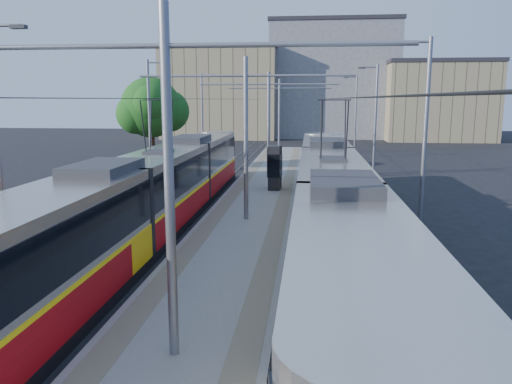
# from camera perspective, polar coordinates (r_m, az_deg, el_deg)

# --- Properties ---
(ground) EXTENTS (160.00, 160.00, 0.00)m
(ground) POSITION_cam_1_polar(r_m,az_deg,el_deg) (14.73, -5.09, -11.51)
(ground) COLOR black
(ground) RESTS_ON ground
(platform) EXTENTS (4.00, 50.00, 0.30)m
(platform) POSITION_cam_1_polar(r_m,az_deg,el_deg) (30.97, 0.95, 0.55)
(platform) COLOR gray
(platform) RESTS_ON ground
(tactile_strip_left) EXTENTS (0.70, 50.00, 0.01)m
(tactile_strip_left) POSITION_cam_1_polar(r_m,az_deg,el_deg) (31.11, -1.71, 0.88)
(tactile_strip_left) COLOR gray
(tactile_strip_left) RESTS_ON platform
(tactile_strip_right) EXTENTS (0.70, 50.00, 0.01)m
(tactile_strip_right) POSITION_cam_1_polar(r_m,az_deg,el_deg) (30.85, 3.64, 0.79)
(tactile_strip_right) COLOR gray
(tactile_strip_right) RESTS_ON platform
(rails) EXTENTS (8.71, 70.00, 0.03)m
(rails) POSITION_cam_1_polar(r_m,az_deg,el_deg) (31.00, 0.95, 0.31)
(rails) COLOR gray
(rails) RESTS_ON ground
(track_arrow) EXTENTS (1.20, 5.00, 0.01)m
(track_arrow) POSITION_cam_1_polar(r_m,az_deg,el_deg) (13.34, -23.66, -14.80)
(track_arrow) COLOR silver
(track_arrow) RESTS_ON ground
(tram_left) EXTENTS (2.43, 28.89, 5.50)m
(tram_left) POSITION_cam_1_polar(r_m,az_deg,el_deg) (21.71, -10.93, 0.24)
(tram_left) COLOR black
(tram_left) RESTS_ON ground
(tram_right) EXTENTS (2.43, 30.53, 5.50)m
(tram_right) POSITION_cam_1_polar(r_m,az_deg,el_deg) (18.94, 8.64, -0.73)
(tram_right) COLOR black
(tram_right) RESTS_ON ground
(catenary) EXTENTS (9.20, 70.00, 7.00)m
(catenary) POSITION_cam_1_polar(r_m,az_deg,el_deg) (27.69, 0.45, 8.48)
(catenary) COLOR gray
(catenary) RESTS_ON platform
(street_lamps) EXTENTS (15.18, 38.22, 8.00)m
(street_lamps) POSITION_cam_1_polar(r_m,az_deg,el_deg) (34.52, 1.57, 8.31)
(street_lamps) COLOR gray
(street_lamps) RESTS_ON ground
(shelter) EXTENTS (0.80, 1.21, 2.57)m
(shelter) POSITION_cam_1_polar(r_m,az_deg,el_deg) (29.22, 2.18, 2.91)
(shelter) COLOR black
(shelter) RESTS_ON platform
(tree) EXTENTS (4.93, 4.56, 7.17)m
(tree) POSITION_cam_1_polar(r_m,az_deg,el_deg) (38.54, -11.42, 9.33)
(tree) COLOR #382314
(tree) RESTS_ON ground
(building_left) EXTENTS (16.32, 12.24, 12.88)m
(building_left) POSITION_cam_1_polar(r_m,az_deg,el_deg) (74.48, -3.84, 11.23)
(building_left) COLOR gray
(building_left) RESTS_ON ground
(building_centre) EXTENTS (18.36, 14.28, 16.57)m
(building_centre) POSITION_cam_1_polar(r_m,az_deg,el_deg) (77.50, 8.70, 12.47)
(building_centre) COLOR gray
(building_centre) RESTS_ON ground
(building_right) EXTENTS (14.28, 10.20, 10.66)m
(building_right) POSITION_cam_1_polar(r_m,az_deg,el_deg) (73.45, 19.98, 9.77)
(building_right) COLOR gray
(building_right) RESTS_ON ground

